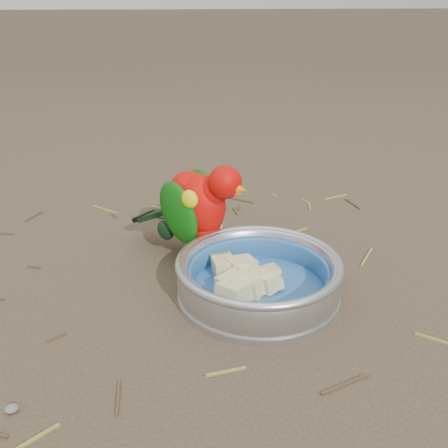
{
  "coord_description": "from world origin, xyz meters",
  "views": [
    {
      "loc": [
        -0.2,
        -0.57,
        0.39
      ],
      "look_at": [
        -0.04,
        0.11,
        0.08
      ],
      "focal_mm": 40.0,
      "sensor_mm": 36.0,
      "label": 1
    }
  ],
  "objects": [
    {
      "name": "ground",
      "position": [
        0.0,
        0.0,
        0.0
      ],
      "size": [
        60.0,
        60.0,
        0.0
      ],
      "primitive_type": "plane",
      "color": "#48382A"
    },
    {
      "name": "food_bowl",
      "position": [
        -0.01,
        0.02,
        0.01
      ],
      "size": [
        0.23,
        0.23,
        0.02
      ],
      "primitive_type": "cylinder",
      "color": "#B2B2BA",
      "rests_on": "ground"
    },
    {
      "name": "bowl_wall",
      "position": [
        -0.01,
        0.02,
        0.04
      ],
      "size": [
        0.23,
        0.23,
        0.04
      ],
      "primitive_type": null,
      "color": "#B2B2BA",
      "rests_on": "food_bowl"
    },
    {
      "name": "fruit_wedges",
      "position": [
        -0.01,
        0.02,
        0.03
      ],
      "size": [
        0.14,
        0.14,
        0.03
      ],
      "primitive_type": null,
      "color": "beige",
      "rests_on": "food_bowl"
    },
    {
      "name": "lory_parrot",
      "position": [
        -0.07,
        0.15,
        0.08
      ],
      "size": [
        0.21,
        0.21,
        0.16
      ],
      "primitive_type": null,
      "rotation": [
        0.0,
        0.0,
        -2.38
      ],
      "color": "#BF0804",
      "rests_on": "ground"
    },
    {
      "name": "ground_debris",
      "position": [
        0.01,
        0.09,
        0.0
      ],
      "size": [
        0.9,
        0.8,
        0.01
      ],
      "primitive_type": null,
      "color": "olive",
      "rests_on": "ground"
    }
  ]
}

